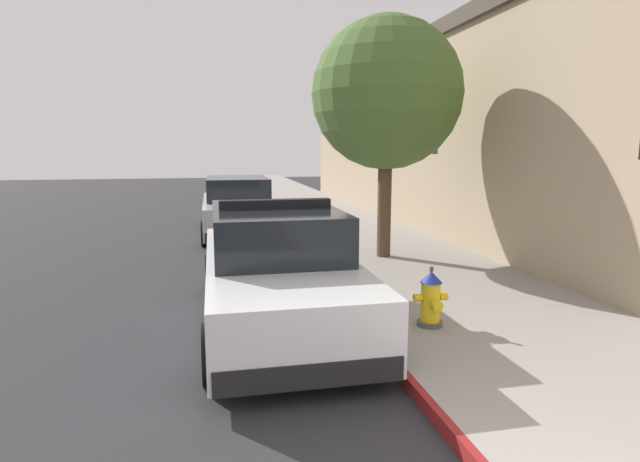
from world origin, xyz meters
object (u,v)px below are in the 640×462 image
(police_cruiser, at_px, (277,269))
(parked_car_silver_ahead, at_px, (238,207))
(street_tree, at_px, (387,95))
(fire_hydrant, at_px, (431,299))

(police_cruiser, relative_size, parked_car_silver_ahead, 1.00)
(street_tree, bearing_deg, fire_hydrant, -100.98)
(police_cruiser, height_order, parked_car_silver_ahead, police_cruiser)
(police_cruiser, xyz_separation_m, fire_hydrant, (1.82, -0.95, -0.25))
(parked_car_silver_ahead, bearing_deg, street_tree, -57.38)
(parked_car_silver_ahead, bearing_deg, police_cruiser, -88.93)
(police_cruiser, bearing_deg, fire_hydrant, -27.54)
(parked_car_silver_ahead, bearing_deg, fire_hydrant, -76.97)
(parked_car_silver_ahead, relative_size, street_tree, 1.02)
(police_cruiser, relative_size, fire_hydrant, 6.37)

